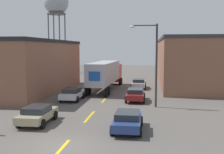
{
  "coord_description": "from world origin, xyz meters",
  "views": [
    {
      "loc": [
        4.89,
        -15.24,
        5.69
      ],
      "look_at": [
        0.83,
        15.32,
        2.53
      ],
      "focal_mm": 45.0,
      "sensor_mm": 36.0,
      "label": 1
    }
  ],
  "objects_px": {
    "parked_car_right_mid": "(135,94)",
    "water_tower": "(56,3)",
    "parked_car_right_near": "(128,120)",
    "semi_truck": "(106,73)",
    "parked_car_left_near": "(37,114)",
    "parked_car_right_far": "(139,83)",
    "parked_car_left_far": "(72,94)",
    "street_lamp": "(153,59)"
  },
  "relations": [
    {
      "from": "parked_car_right_mid",
      "to": "water_tower",
      "type": "relative_size",
      "value": 0.22
    },
    {
      "from": "parked_car_right_near",
      "to": "water_tower",
      "type": "relative_size",
      "value": 0.22
    },
    {
      "from": "semi_truck",
      "to": "parked_car_left_near",
      "type": "xyz_separation_m",
      "value": [
        -2.48,
        -17.98,
        -1.6
      ]
    },
    {
      "from": "parked_car_right_far",
      "to": "parked_car_right_near",
      "type": "relative_size",
      "value": 1.0
    },
    {
      "from": "parked_car_left_far",
      "to": "parked_car_right_near",
      "type": "xyz_separation_m",
      "value": [
        6.91,
        -10.6,
        0.0
      ]
    },
    {
      "from": "parked_car_left_near",
      "to": "water_tower",
      "type": "bearing_deg",
      "value": 106.68
    },
    {
      "from": "parked_car_left_far",
      "to": "parked_car_left_near",
      "type": "relative_size",
      "value": 1.0
    },
    {
      "from": "parked_car_left_far",
      "to": "parked_car_right_mid",
      "type": "bearing_deg",
      "value": 3.78
    },
    {
      "from": "semi_truck",
      "to": "parked_car_right_far",
      "type": "bearing_deg",
      "value": 25.03
    },
    {
      "from": "parked_car_right_mid",
      "to": "street_lamp",
      "type": "distance_m",
      "value": 5.19
    },
    {
      "from": "parked_car_right_far",
      "to": "parked_car_left_far",
      "type": "bearing_deg",
      "value": -124.3
    },
    {
      "from": "parked_car_left_near",
      "to": "street_lamp",
      "type": "height_order",
      "value": "street_lamp"
    },
    {
      "from": "parked_car_left_far",
      "to": "parked_car_right_mid",
      "type": "relative_size",
      "value": 1.0
    },
    {
      "from": "parked_car_left_far",
      "to": "parked_car_right_mid",
      "type": "distance_m",
      "value": 6.92
    },
    {
      "from": "street_lamp",
      "to": "parked_car_left_near",
      "type": "bearing_deg",
      "value": -140.19
    },
    {
      "from": "street_lamp",
      "to": "parked_car_right_far",
      "type": "bearing_deg",
      "value": 98.14
    },
    {
      "from": "parked_car_left_far",
      "to": "parked_car_right_far",
      "type": "bearing_deg",
      "value": 55.7
    },
    {
      "from": "water_tower",
      "to": "parked_car_right_far",
      "type": "bearing_deg",
      "value": -50.3
    },
    {
      "from": "parked_car_left_far",
      "to": "semi_truck",
      "type": "bearing_deg",
      "value": 73.39
    },
    {
      "from": "parked_car_right_mid",
      "to": "street_lamp",
      "type": "bearing_deg",
      "value": -58.06
    },
    {
      "from": "parked_car_left_far",
      "to": "parked_car_right_far",
      "type": "distance_m",
      "value": 12.26
    },
    {
      "from": "semi_truck",
      "to": "parked_car_right_far",
      "type": "relative_size",
      "value": 3.22
    },
    {
      "from": "street_lamp",
      "to": "parked_car_left_far",
      "type": "bearing_deg",
      "value": 164.45
    },
    {
      "from": "parked_car_left_near",
      "to": "parked_car_right_near",
      "type": "bearing_deg",
      "value": -7.59
    },
    {
      "from": "parked_car_left_near",
      "to": "parked_car_left_far",
      "type": "bearing_deg",
      "value": 90.0
    },
    {
      "from": "semi_truck",
      "to": "water_tower",
      "type": "distance_m",
      "value": 33.31
    },
    {
      "from": "semi_truck",
      "to": "water_tower",
      "type": "xyz_separation_m",
      "value": [
        -15.67,
        26.02,
        13.66
      ]
    },
    {
      "from": "water_tower",
      "to": "street_lamp",
      "type": "distance_m",
      "value": 44.25
    },
    {
      "from": "semi_truck",
      "to": "parked_car_right_near",
      "type": "relative_size",
      "value": 3.22
    },
    {
      "from": "parked_car_right_near",
      "to": "semi_truck",
      "type": "bearing_deg",
      "value": 103.19
    },
    {
      "from": "semi_truck",
      "to": "parked_car_left_near",
      "type": "bearing_deg",
      "value": -95.15
    },
    {
      "from": "parked_car_left_far",
      "to": "parked_car_right_near",
      "type": "height_order",
      "value": "same"
    },
    {
      "from": "parked_car_right_mid",
      "to": "water_tower",
      "type": "height_order",
      "value": "water_tower"
    },
    {
      "from": "semi_truck",
      "to": "parked_car_right_mid",
      "type": "distance_m",
      "value": 9.15
    },
    {
      "from": "parked_car_left_near",
      "to": "parked_car_right_near",
      "type": "relative_size",
      "value": 1.0
    },
    {
      "from": "semi_truck",
      "to": "street_lamp",
      "type": "xyz_separation_m",
      "value": [
        6.22,
        -10.73,
        2.33
      ]
    },
    {
      "from": "parked_car_right_near",
      "to": "water_tower",
      "type": "distance_m",
      "value": 51.53
    },
    {
      "from": "semi_truck",
      "to": "parked_car_left_far",
      "type": "height_order",
      "value": "semi_truck"
    },
    {
      "from": "parked_car_right_far",
      "to": "semi_truck",
      "type": "bearing_deg",
      "value": -157.66
    },
    {
      "from": "parked_car_left_far",
      "to": "street_lamp",
      "type": "xyz_separation_m",
      "value": [
        8.7,
        -2.42,
        3.93
      ]
    },
    {
      "from": "parked_car_right_mid",
      "to": "parked_car_right_near",
      "type": "bearing_deg",
      "value": -90.0
    },
    {
      "from": "water_tower",
      "to": "street_lamp",
      "type": "bearing_deg",
      "value": -59.22
    }
  ]
}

